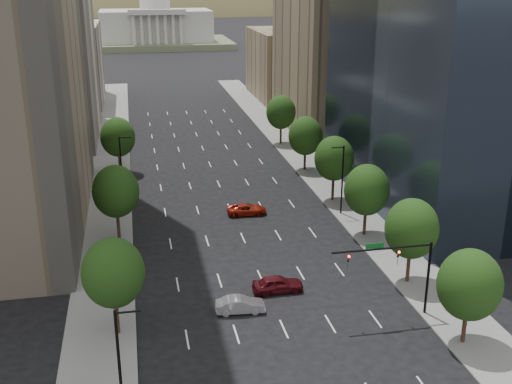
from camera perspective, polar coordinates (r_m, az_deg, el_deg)
sidewalk_left at (r=81.25m, az=-13.29°, el=-2.12°), size 6.00×200.00×0.15m
sidewalk_right at (r=85.56m, az=7.88°, el=-0.66°), size 6.00×200.00×0.15m
midrise_cream_left at (r=120.12m, az=-18.11°, el=12.89°), size 14.00×30.00×35.00m
filler_left at (r=153.71m, az=-16.50°, el=11.06°), size 14.00×26.00×18.00m
parking_tan_right at (r=122.26m, az=6.36°, el=12.61°), size 14.00×30.00×30.00m
filler_right at (r=154.68m, az=2.56°, el=11.49°), size 14.00×26.00×16.00m
tree_right_0 at (r=53.68m, az=18.78°, el=-7.97°), size 5.20×5.20×8.39m
tree_right_1 at (r=62.31m, az=13.92°, el=-3.25°), size 5.20×5.20×8.75m
tree_right_2 at (r=72.64m, az=10.00°, el=0.18°), size 5.20×5.20×8.61m
tree_right_3 at (r=83.30m, az=7.09°, el=3.03°), size 5.20×5.20×8.89m
tree_right_4 at (r=96.32m, az=4.50°, el=5.09°), size 5.20×5.20×8.46m
tree_right_5 at (r=111.33m, az=2.28°, el=7.23°), size 5.20×5.20×8.75m
tree_left_0 at (r=53.25m, az=-12.81°, el=-7.17°), size 5.20×5.20×8.75m
tree_left_1 at (r=71.67m, az=-12.59°, el=0.04°), size 5.20×5.20×8.97m
tree_left_2 at (r=96.71m, az=-12.42°, el=4.88°), size 5.20×5.20×8.68m
streetlight_rn at (r=78.91m, az=7.79°, el=1.27°), size 1.70×0.20×9.00m
streetlight_ls at (r=43.27m, az=-12.18°, el=-15.22°), size 1.70×0.20×9.00m
streetlight_ln at (r=84.38m, az=-12.06°, el=2.21°), size 1.70×0.20×9.00m
traffic_signal at (r=56.20m, az=13.18°, el=-6.38°), size 9.12×0.40×7.38m
capitol at (r=266.55m, az=-9.06°, el=14.70°), size 60.00×40.00×35.20m
foothills at (r=620.54m, az=-7.13°, el=13.01°), size 720.00×413.00×263.00m
car_maroon at (r=60.85m, az=1.99°, el=-8.33°), size 4.89×2.00×1.66m
car_silver at (r=57.52m, az=-1.44°, el=-10.19°), size 4.57×1.89×1.47m
car_red_far at (r=79.53m, az=-0.84°, el=-1.57°), size 5.06×2.47×1.38m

